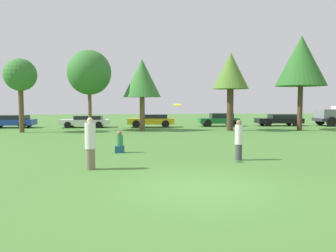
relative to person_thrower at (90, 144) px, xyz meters
The scene contains 15 objects.
ground_plane 4.62m from the person_thrower, 41.94° to the right, with size 120.00×120.00×0.00m, color #477A33.
person_thrower is the anchor object (origin of this frame).
person_catcher 5.99m from the person_thrower, 12.60° to the left, with size 0.32×0.32×1.67m.
frisbee 3.62m from the person_thrower, 15.51° to the left, with size 0.29×0.29×0.09m.
bystander_sitting 4.08m from the person_thrower, 77.19° to the left, with size 0.44×0.37×1.05m.
tree_0 17.73m from the person_thrower, 114.43° to the left, with size 2.54×2.54×5.82m.
tree_1 17.71m from the person_thrower, 96.68° to the left, with size 3.67×3.67×6.76m.
tree_2 16.96m from the person_thrower, 81.71° to the left, with size 3.16×3.16×5.98m.
tree_3 18.78m from the person_thrower, 58.01° to the left, with size 3.01×3.01×6.52m.
tree_4 22.32m from the person_thrower, 44.02° to the left, with size 4.19×4.19×7.94m.
parked_car_blue 23.08m from the person_thrower, 114.74° to the left, with size 4.38×2.20×1.19m.
parked_car_white 20.81m from the person_thrower, 97.77° to the left, with size 4.62×2.21×1.11m.
parked_car_yellow 20.53m from the person_thrower, 80.44° to the left, with size 4.49×2.01×1.23m.
parked_car_green 23.28m from the person_thrower, 63.92° to the left, with size 3.98×2.05×1.30m.
parked_car_black 26.50m from the person_thrower, 51.58° to the left, with size 4.65×2.04×1.19m.
Camera 1 is at (-1.93, -9.16, 2.39)m, focal length 36.33 mm.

